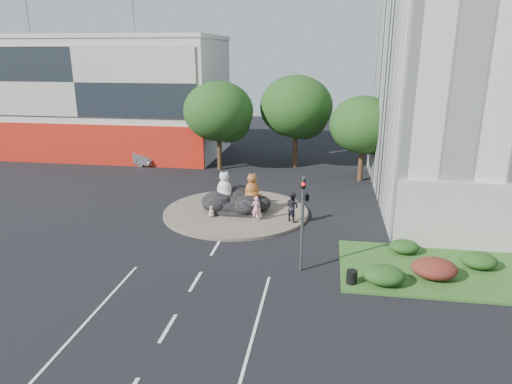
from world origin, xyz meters
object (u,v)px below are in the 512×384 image
kitten_calico (212,211)px  kitten_white (259,213)px  litter_bin (352,277)px  parked_car (133,156)px  cat_white (224,184)px  pedestrian_pink (256,208)px  pedestrian_dark (292,207)px  cat_tabby (252,186)px

kitten_calico → kitten_white: bearing=52.3°
kitten_calico → litter_bin: size_ratio=1.26×
parked_car → litter_bin: bearing=-123.1°
kitten_calico → litter_bin: (8.88, -7.78, -0.16)m
cat_white → kitten_calico: size_ratio=2.33×
pedestrian_pink → cat_white: bearing=-54.2°
pedestrian_pink → parked_car: bearing=-64.8°
pedestrian_pink → pedestrian_dark: (2.32, 0.26, 0.15)m
pedestrian_dark → pedestrian_pink: bearing=45.0°
pedestrian_pink → litter_bin: 9.53m
cat_white → cat_tabby: size_ratio=1.03×
pedestrian_dark → parked_car: bearing=-1.1°
litter_bin → kitten_calico: bearing=138.8°
parked_car → litter_bin: parked_car is taller
cat_tabby → pedestrian_pink: bearing=-103.6°
kitten_white → litter_bin: size_ratio=1.10×
kitten_white → pedestrian_pink: size_ratio=0.44×
pedestrian_pink → pedestrian_dark: bearing=166.0°
cat_white → litter_bin: bearing=-51.6°
cat_tabby → kitten_calico: (-2.50, -1.46, -1.42)m
cat_white → cat_tabby: bearing=-2.2°
litter_bin → pedestrian_pink: bearing=127.7°
litter_bin → cat_white: bearing=132.1°
cat_tabby → cat_white: bearing=150.0°
kitten_calico → litter_bin: 11.80m
pedestrian_pink → parked_car: size_ratio=0.33×
pedestrian_pink → parked_car: 20.61m
kitten_calico → pedestrian_pink: bearing=44.0°
kitten_calico → parked_car: parked_car is taller
kitten_calico → pedestrian_dark: 5.40m
kitten_white → pedestrian_dark: (2.22, -0.19, 0.61)m
pedestrian_dark → parked_car: pedestrian_dark is taller
cat_tabby → pedestrian_pink: size_ratio=1.14×
cat_tabby → kitten_calico: cat_tabby is taller
cat_tabby → kitten_calico: 3.22m
kitten_white → parked_car: parked_car is taller
kitten_calico → kitten_white: 3.16m
cat_tabby → litter_bin: (6.37, -9.24, -1.58)m
kitten_calico → litter_bin: bearing=7.5°
pedestrian_dark → parked_car: size_ratio=0.39×
cat_white → litter_bin: 12.49m
pedestrian_dark → litter_bin: 8.56m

